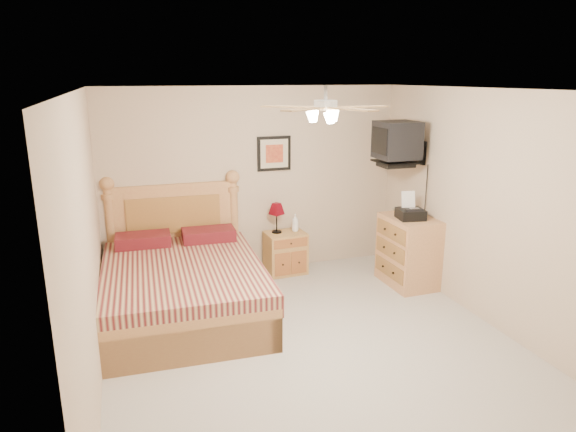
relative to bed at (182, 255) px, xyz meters
The scene contains 17 objects.
floor 1.75m from the bed, 44.74° to the right, with size 4.50×4.50×0.00m, color #ACA59B.
ceiling 2.39m from the bed, 44.74° to the right, with size 4.00×4.50×0.04m, color white.
wall_back 1.68m from the bed, 44.99° to the left, with size 4.00×0.04×2.50m, color #C2AA8F.
wall_front 3.59m from the bed, 71.46° to the right, with size 4.00×0.04×2.50m, color #C2AA8F.
wall_left 1.51m from the bed, 127.83° to the right, with size 0.04×4.50×2.50m, color #C2AA8F.
wall_right 3.37m from the bed, 19.69° to the right, with size 0.04×4.50×2.50m, color #C2AA8F.
bed is the anchor object (origin of this frame).
nightstand 1.78m from the bed, 30.77° to the left, with size 0.53×0.40×0.57m, color #A47644.
table_lamp 1.67m from the bed, 34.16° to the left, with size 0.22×0.22×0.41m, color #5F030F, non-canonical shape.
lotion_bottle 1.88m from the bed, 29.35° to the left, with size 0.09×0.09×0.24m, color white.
framed_picture 2.00m from the bed, 38.40° to the left, with size 0.46×0.04×0.46m, color black.
dresser 2.87m from the bed, ahead, with size 0.53×0.76×0.90m, color #B27D4C.
fax_machine 2.84m from the bed, ahead, with size 0.31×0.33×0.33m, color black, non-canonical shape.
magazine_lower 2.82m from the bed, ahead, with size 0.21×0.28×0.03m, color #A9A28B.
magazine_upper 2.85m from the bed, ahead, with size 0.18×0.24×0.02m, color tan.
wall_tv 3.09m from the bed, ahead, with size 0.56×0.46×0.58m, color black, non-canonical shape.
ceiling_fan 2.39m from the bed, 49.43° to the right, with size 1.14×1.14×0.28m, color silver, non-canonical shape.
Camera 1 is at (-1.68, -4.30, 2.61)m, focal length 32.00 mm.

